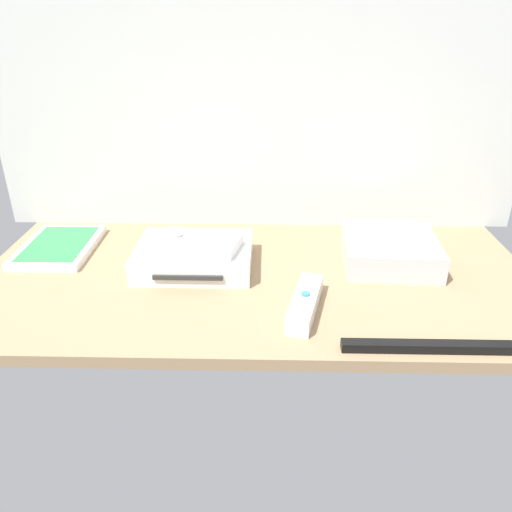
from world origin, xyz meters
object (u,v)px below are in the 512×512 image
Objects in this scene: game_console at (194,256)px; game_case at (59,247)px; mini_computer at (390,250)px; remote_classic_pad at (198,243)px; sensor_bar at (427,347)px; remote_wand at (305,303)px.

game_console is 1.10× the size of game_case.
remote_classic_pad is at bearing -173.81° from mini_computer.
remote_classic_pad is 0.66× the size of sensor_bar.
mini_computer reaches higher than game_console.
sensor_bar is (16.47, -9.87, -0.81)cm from remote_wand.
game_case is 0.80× the size of sensor_bar.
game_console is 3.58cm from remote_classic_pad.
game_console reaches higher than game_case.
game_console is at bearing -175.78° from mini_computer.
remote_classic_pad reaches higher than game_console.
remote_classic_pad is at bearing -15.24° from game_case.
sensor_bar is (-0.53, -27.37, -1.94)cm from mini_computer.
game_case is at bearing 176.57° from mini_computer.
remote_classic_pad is (1.09, -1.15, 3.21)cm from game_console.
remote_classic_pad reaches higher than sensor_bar.
mini_computer is at bearing 89.00° from sensor_bar.
game_case is at bearing 166.94° from game_console.
remote_classic_pad is at bearing 156.81° from remote_wand.
game_console is 1.17× the size of mini_computer.
game_console is 28.82cm from game_case.
remote_classic_pad reaches higher than remote_wand.
remote_classic_pad is (-35.45, -3.84, 2.77)cm from mini_computer.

